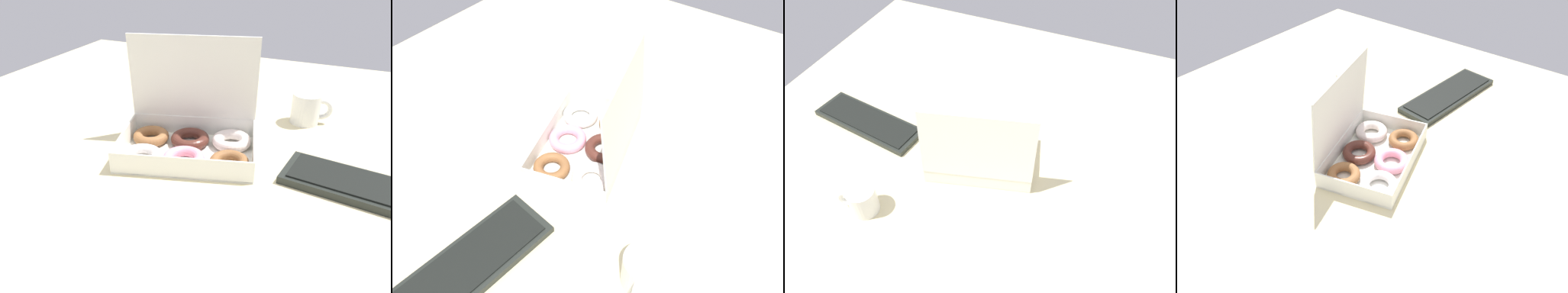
{
  "view_description": "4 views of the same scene",
  "coord_description": "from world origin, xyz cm",
  "views": [
    {
      "loc": [
        36.7,
        -78.43,
        48.53
      ],
      "look_at": [
        4.8,
        -4.02,
        3.52
      ],
      "focal_mm": 35.0,
      "sensor_mm": 36.0,
      "label": 1
    },
    {
      "loc": [
        59.86,
        38.94,
        76.08
      ],
      "look_at": [
        4.74,
        -0.2,
        4.51
      ],
      "focal_mm": 35.0,
      "sensor_mm": 36.0,
      "label": 2
    },
    {
      "loc": [
        -30.31,
        72.97,
        94.66
      ],
      "look_at": [
        3.39,
        -4.43,
        4.74
      ],
      "focal_mm": 35.0,
      "sensor_mm": 36.0,
      "label": 3
    },
    {
      "loc": [
        -65.65,
        -53.9,
        76.13
      ],
      "look_at": [
        1.53,
        -2.3,
        5.67
      ],
      "focal_mm": 35.0,
      "sensor_mm": 36.0,
      "label": 4
    }
  ],
  "objects": [
    {
      "name": "keyboard",
      "position": [
        46.47,
        -2.83,
        1.06
      ],
      "size": [
        41.87,
        18.61,
        2.2
      ],
      "color": "#222722",
      "rests_on": "ground_plane"
    },
    {
      "name": "ground_plane",
      "position": [
        0.0,
        0.0,
        -1.0
      ],
      "size": [
        180.0,
        180.0,
        2.0
      ],
      "primitive_type": "cube",
      "color": "beige"
    },
    {
      "name": "coffee_mug",
      "position": [
        26.38,
        28.22,
        4.58
      ],
      "size": [
        11.71,
        8.25,
        8.93
      ],
      "color": "silver",
      "rests_on": "ground_plane"
    },
    {
      "name": "donut_box",
      "position": [
        1.83,
        -1.55,
        3.51
      ],
      "size": [
        37.79,
        30.47,
        27.73
      ],
      "color": "white",
      "rests_on": "ground_plane"
    }
  ]
}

